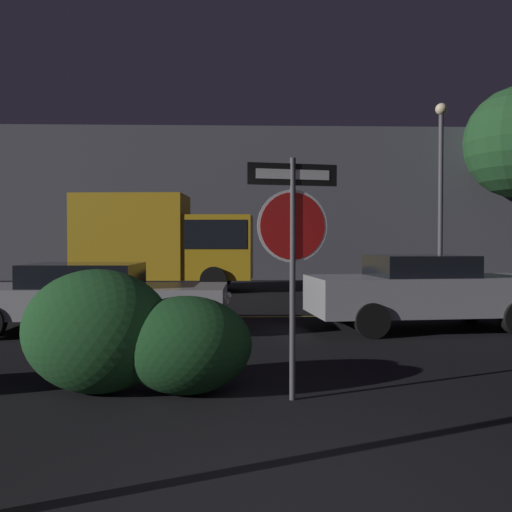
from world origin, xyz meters
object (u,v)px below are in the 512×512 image
(delivery_truck, at_px, (165,240))
(street_lamp, at_px, (441,175))
(hedge_bush_3, at_px, (186,345))
(passing_car_2, at_px, (91,296))
(stop_sign, at_px, (293,229))
(hedge_bush_2, at_px, (97,331))
(passing_car_3, at_px, (425,291))

(delivery_truck, bearing_deg, street_lamp, 94.99)
(hedge_bush_3, bearing_deg, street_lamp, 60.50)
(hedge_bush_3, relative_size, passing_car_2, 0.29)
(stop_sign, relative_size, street_lamp, 0.39)
(hedge_bush_2, xyz_separation_m, hedge_bush_3, (0.94, -0.06, -0.14))
(hedge_bush_3, xyz_separation_m, passing_car_2, (-2.10, 4.32, 0.12))
(passing_car_3, relative_size, street_lamp, 0.71)
(stop_sign, distance_m, hedge_bush_2, 2.34)
(hedge_bush_2, xyz_separation_m, passing_car_2, (-1.16, 4.26, -0.02))
(hedge_bush_2, height_order, street_lamp, street_lamp)
(hedge_bush_2, distance_m, passing_car_2, 4.41)
(hedge_bush_2, height_order, hedge_bush_3, hedge_bush_2)
(delivery_truck, relative_size, street_lamp, 0.94)
(stop_sign, bearing_deg, passing_car_2, 113.33)
(passing_car_2, relative_size, delivery_truck, 0.84)
(stop_sign, bearing_deg, delivery_truck, 91.12)
(passing_car_3, bearing_deg, street_lamp, 153.02)
(stop_sign, height_order, passing_car_2, stop_sign)
(stop_sign, distance_m, passing_car_2, 5.70)
(stop_sign, distance_m, street_lamp, 14.83)
(street_lamp, bearing_deg, hedge_bush_2, -122.67)
(stop_sign, xyz_separation_m, passing_car_2, (-3.22, 4.58, -1.11))
(hedge_bush_3, bearing_deg, delivery_truck, 98.35)
(hedge_bush_2, bearing_deg, stop_sign, -8.79)
(passing_car_2, bearing_deg, hedge_bush_3, 27.03)
(passing_car_2, xyz_separation_m, passing_car_3, (6.10, 0.03, 0.07))
(passing_car_2, relative_size, passing_car_3, 1.10)
(passing_car_2, xyz_separation_m, delivery_truck, (0.22, 8.51, 1.02))
(hedge_bush_3, xyz_separation_m, passing_car_3, (3.99, 4.35, 0.19))
(hedge_bush_3, relative_size, passing_car_3, 0.32)
(hedge_bush_2, bearing_deg, passing_car_2, 105.25)
(delivery_truck, height_order, street_lamp, street_lamp)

